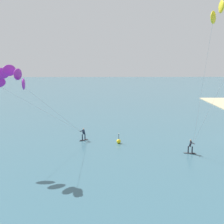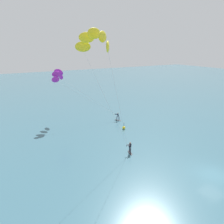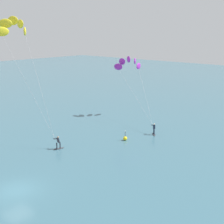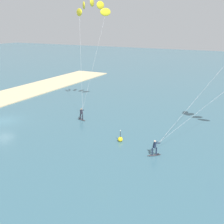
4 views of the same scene
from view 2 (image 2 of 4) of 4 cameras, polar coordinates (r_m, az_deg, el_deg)
ground_plane at (r=28.69m, az=25.60°, el=-14.95°), size 240.00×240.00×0.00m
kitesurfer_nearshore at (r=23.07m, az=-4.21°, el=17.13°), size 7.58×5.23×16.27m
kitesurfer_mid_water at (r=43.03m, az=-13.54°, el=9.11°), size 12.32×9.31×10.34m
marker_buoy at (r=38.96m, az=3.20°, el=-4.19°), size 0.56×0.56×1.38m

